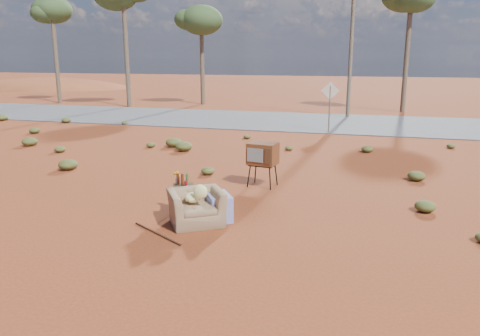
# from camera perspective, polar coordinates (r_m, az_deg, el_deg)

# --- Properties ---
(ground) EXTENTS (140.00, 140.00, 0.00)m
(ground) POSITION_cam_1_polar(r_m,az_deg,el_deg) (9.63, -5.12, -6.29)
(ground) COLOR maroon
(ground) RESTS_ON ground
(highway) EXTENTS (140.00, 7.00, 0.04)m
(highway) POSITION_cam_1_polar(r_m,az_deg,el_deg) (23.90, 7.81, 5.63)
(highway) COLOR #565659
(highway) RESTS_ON ground
(dirt_mound) EXTENTS (26.00, 18.00, 2.00)m
(dirt_mound) POSITION_cam_1_polar(r_m,az_deg,el_deg) (54.04, -22.55, 9.07)
(dirt_mound) COLOR #9A4625
(dirt_mound) RESTS_ON ground
(armchair) EXTENTS (1.34, 1.32, 0.91)m
(armchair) POSITION_cam_1_polar(r_m,az_deg,el_deg) (9.32, -4.85, -4.19)
(armchair) COLOR #846548
(armchair) RESTS_ON ground
(tv_unit) EXTENTS (0.77, 0.66, 1.13)m
(tv_unit) POSITION_cam_1_polar(r_m,az_deg,el_deg) (11.80, 2.79, 1.69)
(tv_unit) COLOR black
(tv_unit) RESTS_ON ground
(side_table) EXTENTS (0.57, 0.57, 0.88)m
(side_table) POSITION_cam_1_polar(r_m,az_deg,el_deg) (9.85, -7.11, -1.95)
(side_table) COLOR #342513
(side_table) RESTS_ON ground
(rusty_bar) EXTENTS (1.30, 0.82, 0.04)m
(rusty_bar) POSITION_cam_1_polar(r_m,az_deg,el_deg) (8.97, -10.07, -7.85)
(rusty_bar) COLOR #4F2915
(rusty_bar) RESTS_ON ground
(road_sign) EXTENTS (0.78, 0.06, 2.19)m
(road_sign) POSITION_cam_1_polar(r_m,az_deg,el_deg) (20.60, 10.91, 8.41)
(road_sign) COLOR brown
(road_sign) RESTS_ON ground
(eucalyptus_far_left) EXTENTS (3.20, 3.20, 7.10)m
(eucalyptus_far_left) POSITION_cam_1_polar(r_m,az_deg,el_deg) (35.63, -21.93, 16.93)
(eucalyptus_far_left) COLOR brown
(eucalyptus_far_left) RESTS_ON ground
(eucalyptus_near_left) EXTENTS (3.20, 3.20, 6.60)m
(eucalyptus_near_left) POSITION_cam_1_polar(r_m,az_deg,el_deg) (32.54, -4.73, 17.36)
(eucalyptus_near_left) COLOR brown
(eucalyptus_near_left) RESTS_ON ground
(utility_pole_center) EXTENTS (1.40, 0.20, 8.00)m
(utility_pole_center) POSITION_cam_1_polar(r_m,az_deg,el_deg) (25.99, 13.45, 15.15)
(utility_pole_center) COLOR brown
(utility_pole_center) RESTS_ON ground
(scrub_patch) EXTENTS (17.49, 8.07, 0.33)m
(scrub_patch) POSITION_cam_1_polar(r_m,az_deg,el_deg) (13.85, -1.85, 0.52)
(scrub_patch) COLOR #535826
(scrub_patch) RESTS_ON ground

